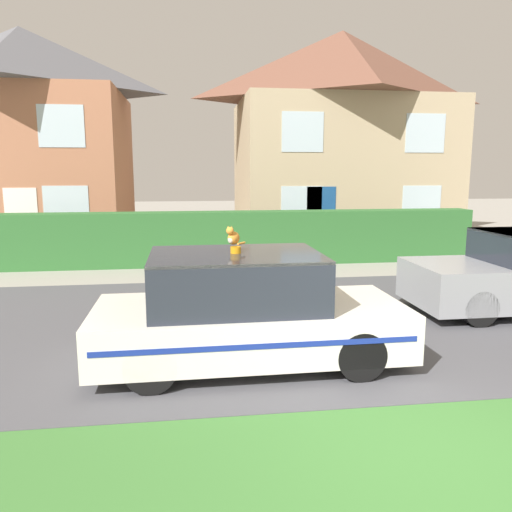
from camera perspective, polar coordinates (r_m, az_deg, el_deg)
ground_plane at (r=5.25m, az=20.48°, el=-21.03°), size 80.00×80.00×0.00m
road_strip at (r=9.07m, az=7.13°, el=-7.18°), size 28.00×6.73×0.01m
lawn_verge at (r=5.32m, az=20.00°, el=-20.54°), size 28.00×1.98×0.01m
garden_hedge at (r=14.12m, az=-4.41°, el=2.04°), size 14.88×0.79×1.50m
police_car at (r=6.85m, az=-1.26°, el=-6.28°), size 4.21×1.85×1.62m
cat at (r=6.79m, az=-2.65°, el=2.18°), size 0.29×0.25×0.27m
house_left at (r=20.27m, az=-24.78°, el=12.39°), size 7.21×5.95×7.60m
house_right at (r=20.18m, az=9.59°, el=13.49°), size 8.14×5.85×7.83m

